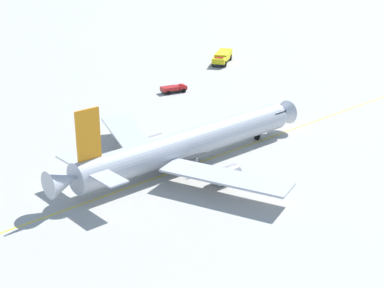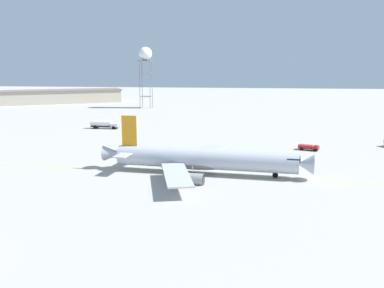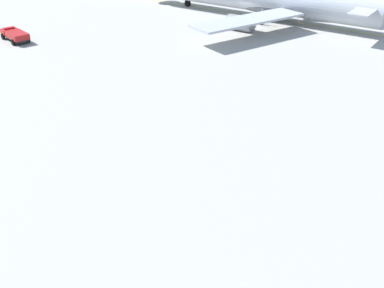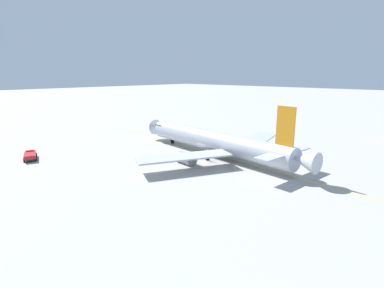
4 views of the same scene
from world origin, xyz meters
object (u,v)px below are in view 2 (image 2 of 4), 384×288
Objects in this scene: airliner_main at (203,160)px; fuel_tanker_truck at (104,124)px; ops_pickup_truck at (309,147)px; radar_tower at (145,56)px.

fuel_tanker_truck is at bearing 131.37° from airliner_main.
ops_pickup_truck is at bearing 53.23° from airliner_main.
radar_tower is at bearing 114.07° from airliner_main.
airliner_main is 7.80× the size of ops_pickup_truck.
ops_pickup_truck is 0.18× the size of radar_tower.
airliner_main is 67.16m from fuel_tanker_truck.
radar_tower reaches higher than airliner_main.
radar_tower is (68.02, 1.33, 23.59)m from fuel_tanker_truck.
radar_tower is (96.33, 64.61, 24.37)m from ops_pickup_truck.
ops_pickup_truck is (-28.31, -63.27, -0.78)m from fuel_tanker_truck.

